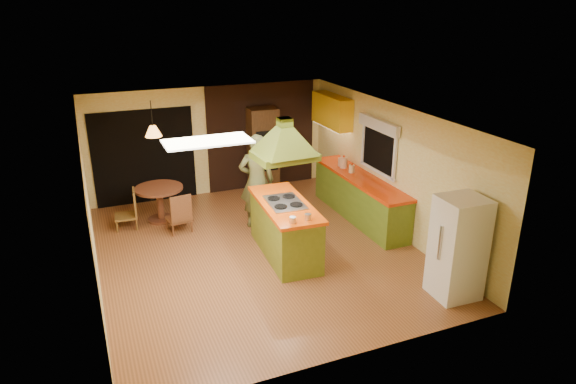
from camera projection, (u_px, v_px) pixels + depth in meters
name	position (u px, v px, depth m)	size (l,w,h in m)	color
ground	(258.00, 250.00, 9.41)	(6.50, 6.50, 0.00)	#995A32
room_walls	(256.00, 187.00, 8.96)	(5.50, 6.50, 6.50)	#FCF4B4
ceiling_plane	(255.00, 116.00, 8.51)	(6.50, 6.50, 0.00)	silver
brick_panel	(262.00, 136.00, 12.19)	(2.64, 0.03, 2.50)	#381E14
nook_opening	(144.00, 157.00, 11.29)	(2.20, 0.03, 2.10)	black
right_counter	(360.00, 197.00, 10.63)	(0.62, 3.05, 0.92)	olive
upper_cabinets	(332.00, 111.00, 11.52)	(0.34, 1.40, 0.70)	yellow
window_right	(379.00, 137.00, 10.08)	(0.12, 1.35, 1.06)	black
fluor_panel	(208.00, 141.00, 7.09)	(1.20, 0.60, 0.03)	white
kitchen_island	(285.00, 228.00, 9.10)	(0.93, 2.05, 1.02)	olive
range_hood	(285.00, 133.00, 8.48)	(1.05, 0.78, 0.79)	#60721C
man	(257.00, 181.00, 10.09)	(0.70, 0.46, 1.91)	brown
refrigerator	(458.00, 248.00, 7.74)	(0.67, 0.63, 1.62)	white
wall_oven	(263.00, 150.00, 12.01)	(0.68, 0.63, 1.99)	#4E3119
dining_table	(160.00, 197.00, 10.49)	(0.97, 0.97, 0.73)	brown
chair_left	(125.00, 209.00, 10.20)	(0.43, 0.43, 0.79)	brown
chair_near	(178.00, 212.00, 10.06)	(0.44, 0.44, 0.81)	brown
pendant_lamp	(153.00, 131.00, 10.00)	(0.33, 0.33, 0.21)	#FF9E3F
canister_large	(344.00, 162.00, 10.96)	(0.16, 0.16, 0.23)	beige
canister_medium	(341.00, 162.00, 11.09)	(0.13, 0.13, 0.18)	beige
canister_small	(352.00, 169.00, 10.67)	(0.12, 0.12, 0.16)	beige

